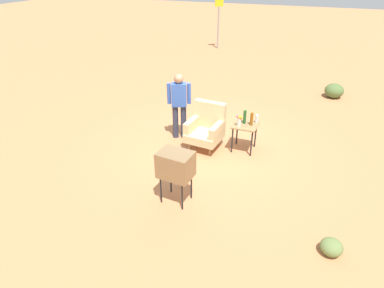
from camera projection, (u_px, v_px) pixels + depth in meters
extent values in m
plane|color=#C17A4C|center=(209.00, 145.00, 7.91)|extent=(60.00, 60.00, 0.00)
cylinder|color=#937047|center=(189.00, 146.00, 7.66)|extent=(0.05, 0.05, 0.22)
cylinder|color=#937047|center=(210.00, 151.00, 7.45)|extent=(0.05, 0.05, 0.22)
cylinder|color=#937047|center=(199.00, 136.00, 8.07)|extent=(0.05, 0.05, 0.22)
cylinder|color=#937047|center=(219.00, 141.00, 7.87)|extent=(0.05, 0.05, 0.22)
cube|color=#CCB784|center=(204.00, 136.00, 7.66)|extent=(0.83, 0.83, 0.20)
cube|color=#CCB784|center=(210.00, 114.00, 7.70)|extent=(0.77, 0.23, 0.64)
cube|color=#CCB784|center=(192.00, 124.00, 7.67)|extent=(0.20, 0.69, 0.26)
cube|color=#CCB784|center=(217.00, 130.00, 7.42)|extent=(0.20, 0.69, 0.26)
cylinder|color=black|center=(232.00, 140.00, 7.47)|extent=(0.04, 0.04, 0.63)
cylinder|color=black|center=(251.00, 144.00, 7.33)|extent=(0.04, 0.04, 0.63)
cylinder|color=black|center=(237.00, 132.00, 7.83)|extent=(0.04, 0.04, 0.63)
cylinder|color=black|center=(256.00, 135.00, 7.69)|extent=(0.04, 0.04, 0.63)
cube|color=#937047|center=(245.00, 125.00, 7.42)|extent=(0.56, 0.56, 0.03)
cylinder|color=black|center=(191.00, 186.00, 6.01)|extent=(0.03, 0.03, 0.55)
cylinder|color=black|center=(171.00, 180.00, 6.19)|extent=(0.03, 0.03, 0.55)
cylinder|color=black|center=(182.00, 197.00, 5.73)|extent=(0.03, 0.03, 0.55)
cylinder|color=black|center=(161.00, 190.00, 5.90)|extent=(0.03, 0.03, 0.55)
cube|color=olive|center=(176.00, 165.00, 5.71)|extent=(0.64, 0.50, 0.48)
cube|color=#383D3F|center=(182.00, 159.00, 5.88)|extent=(0.42, 0.05, 0.34)
cylinder|color=#2D3347|center=(176.00, 122.00, 8.07)|extent=(0.14, 0.14, 0.86)
cylinder|color=#2D3347|center=(184.00, 122.00, 8.08)|extent=(0.14, 0.14, 0.86)
cube|color=#3356A8|center=(179.00, 95.00, 7.73)|extent=(0.42, 0.34, 0.56)
cylinder|color=#3356A8|center=(169.00, 94.00, 7.71)|extent=(0.09, 0.09, 0.50)
cylinder|color=#3356A8|center=(189.00, 93.00, 7.71)|extent=(0.09, 0.09, 0.50)
sphere|color=#A37556|center=(179.00, 79.00, 7.54)|extent=(0.22, 0.22, 0.22)
cylinder|color=gray|center=(218.00, 28.00, 16.24)|extent=(0.08, 0.08, 2.00)
cube|color=yellow|center=(219.00, 2.00, 15.64)|extent=(0.33, 0.33, 0.44)
cylinder|color=#1E5623|center=(245.00, 117.00, 7.38)|extent=(0.07, 0.07, 0.32)
cylinder|color=silver|center=(257.00, 119.00, 7.44)|extent=(0.06, 0.06, 0.20)
cylinder|color=brown|center=(252.00, 119.00, 7.31)|extent=(0.07, 0.07, 0.30)
cylinder|color=silver|center=(239.00, 123.00, 7.29)|extent=(0.09, 0.09, 0.18)
sphere|color=yellow|center=(240.00, 117.00, 7.22)|extent=(0.07, 0.07, 0.07)
sphere|color=#E04C66|center=(238.00, 116.00, 7.24)|extent=(0.07, 0.07, 0.07)
sphere|color=orange|center=(241.00, 117.00, 7.19)|extent=(0.07, 0.07, 0.07)
ellipsoid|color=#516B38|center=(334.00, 91.00, 10.58)|extent=(0.60, 0.60, 0.46)
ellipsoid|color=olive|center=(332.00, 247.00, 4.92)|extent=(0.34, 0.34, 0.26)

